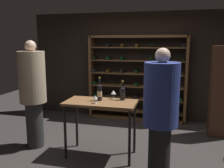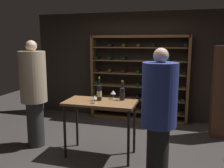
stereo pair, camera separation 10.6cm
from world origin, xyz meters
The scene contains 11 objects.
ground_plane centered at (0.00, 0.00, 0.00)m, with size 10.21×10.21×0.00m, color #383330.
back_wall centered at (0.00, 2.11, 1.31)m, with size 5.36×0.10×2.62m, color black.
wine_rack centered at (0.06, 1.90, 1.03)m, with size 2.36×0.32×2.06m.
tasting_table centered at (-0.22, -0.18, 0.83)m, with size 1.17×0.59×0.94m.
person_guest_plum_blouse centered at (0.77, -0.65, 1.01)m, with size 0.47×0.47×1.83m.
person_guest_blue_shirt centered at (-1.50, -0.12, 1.07)m, with size 0.47×0.47×1.94m.
display_cabinet centered at (1.89, 1.29, 0.92)m, with size 0.44×0.36×1.84m, color #4C2D1E.
wine_bottle_gold_foil centered at (0.10, 0.01, 1.06)m, with size 0.09×0.09×0.33m.
wine_bottle_amber_reserve centered at (-0.26, -0.12, 1.08)m, with size 0.08×0.08×0.39m.
wine_glass_stemmed_center centered at (-0.06, 0.05, 1.05)m, with size 0.09×0.09×0.15m.
wine_glass_stemmed_left centered at (-0.27, -0.32, 1.04)m, with size 0.07×0.07×0.13m.
Camera 2 is at (1.01, -3.82, 1.91)m, focal length 38.55 mm.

